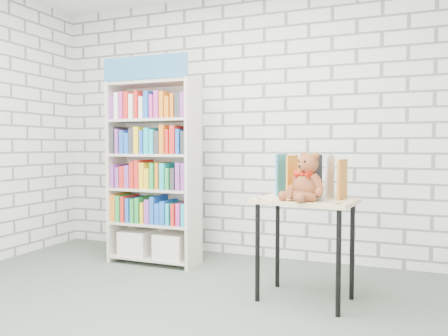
% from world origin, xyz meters
% --- Properties ---
extents(ground, '(4.50, 4.50, 0.00)m').
position_xyz_m(ground, '(0.00, 0.00, 0.00)').
color(ground, '#475346').
rests_on(ground, ground).
extents(room_shell, '(4.52, 4.02, 2.81)m').
position_xyz_m(room_shell, '(0.00, 0.00, 1.78)').
color(room_shell, silver).
rests_on(room_shell, ground).
extents(bookshelf, '(0.91, 0.35, 2.04)m').
position_xyz_m(bookshelf, '(-0.72, 1.36, 0.93)').
color(bookshelf, beige).
rests_on(bookshelf, ground).
extents(display_table, '(0.79, 0.60, 0.78)m').
position_xyz_m(display_table, '(0.90, 0.83, 0.67)').
color(display_table, '#CEB57C').
rests_on(display_table, ground).
extents(table_books, '(0.53, 0.29, 0.30)m').
position_xyz_m(table_books, '(0.92, 0.95, 0.93)').
color(table_books, teal).
rests_on(table_books, display_table).
extents(teddy_bear, '(0.34, 0.33, 0.36)m').
position_xyz_m(teddy_bear, '(0.93, 0.72, 0.93)').
color(teddy_bear, brown).
rests_on(teddy_bear, display_table).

